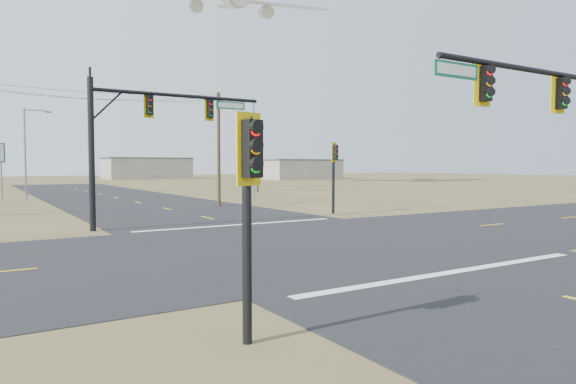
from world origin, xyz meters
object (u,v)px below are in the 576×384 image
Objects in this scene: streetlight_c at (27,148)px; bare_tree_d at (250,144)px; mast_arm_near at (565,114)px; pedestal_signal_ne at (334,163)px; bare_tree_c at (258,150)px; utility_pole_near at (219,147)px; mast_arm_far at (146,124)px; pedestal_signal_sw at (250,175)px; streetlight_a at (252,142)px.

streetlight_c reaches higher than bare_tree_d.
mast_arm_near is 1.32× the size of bare_tree_d.
bare_tree_c is (9.31, 28.31, 1.69)m from pedestal_signal_ne.
pedestal_signal_ne is at bearing -67.73° from utility_pole_near.
bare_tree_d is at bearing 54.54° from pedestal_signal_ne.
mast_arm_far is 43.06m from bare_tree_d.
pedestal_signal_ne is 26.30m from pedestal_signal_sw.
streetlight_a reaches higher than streetlight_c.
mast_arm_near is at bearing -65.63° from mast_arm_far.
streetlight_a is 1.53× the size of bare_tree_c.
utility_pole_near reaches higher than bare_tree_c.
streetlight_c is at bearing 77.73° from pedestal_signal_sw.
utility_pole_near is 0.91× the size of streetlight_a.
pedestal_signal_sw is at bearing -147.55° from pedestal_signal_ne.
streetlight_c is at bearing 126.26° from utility_pole_near.
mast_arm_near is 1.07× the size of mast_arm_far.
utility_pole_near is at bearing -113.45° from streetlight_a.
mast_arm_near is at bearing -83.11° from streetlight_a.
bare_tree_d reaches higher than pedestal_signal_ne.
pedestal_signal_sw is at bearing -153.27° from mast_arm_near.
streetlight_a is 11.39m from bare_tree_c.
pedestal_signal_sw is 0.43× the size of streetlight_a.
bare_tree_d reaches higher than pedestal_signal_sw.
bare_tree_c is at bearing 54.60° from pedestal_signal_ne.
bare_tree_c is at bearing 76.55° from streetlight_a.
mast_arm_far is 19.58m from pedestal_signal_sw.
pedestal_signal_ne is 0.63× the size of bare_tree_d.
streetlight_c is at bearing -177.39° from bare_tree_c.
bare_tree_d is at bearing 50.68° from pedestal_signal_sw.
pedestal_signal_sw is at bearing -112.12° from streetlight_c.
mast_arm_near is 54.82m from bare_tree_d.
pedestal_signal_ne is (13.30, 0.97, -2.07)m from mast_arm_far.
mast_arm_near is 18.79m from pedestal_signal_ne.
utility_pole_near is 28.79m from bare_tree_d.
streetlight_a reaches higher than bare_tree_d.
streetlight_a is 1.15× the size of streetlight_c.
streetlight_c is (-12.73, 45.44, -0.14)m from mast_arm_near.
bare_tree_d is at bearing 50.98° from mast_arm_far.
streetlight_a is 1.30× the size of bare_tree_d.
bare_tree_d is (2.03, 6.03, 1.11)m from bare_tree_c.
mast_arm_far is 0.95× the size of streetlight_a.
utility_pole_near reaches higher than mast_arm_near.
pedestal_signal_sw is at bearing -105.18° from mast_arm_far.
pedestal_signal_ne is 1.14× the size of pedestal_signal_sw.
streetlight_a is (7.26, 36.92, 0.60)m from mast_arm_near.
mast_arm_near is 48.45m from bare_tree_c.
utility_pole_near reaches higher than streetlight_c.
mast_arm_far is 28.29m from streetlight_c.
streetlight_c reaches higher than mast_arm_near.
pedestal_signal_sw is (-13.14, -1.72, -1.94)m from mast_arm_near.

